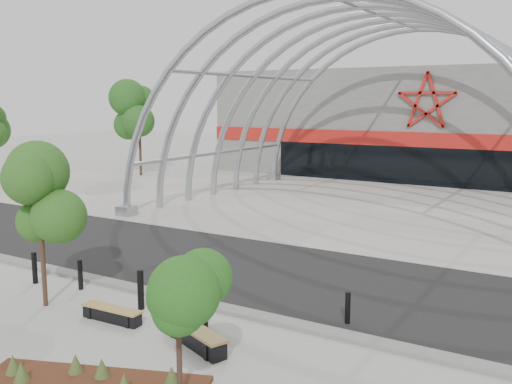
{
  "coord_description": "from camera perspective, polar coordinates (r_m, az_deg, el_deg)",
  "views": [
    {
      "loc": [
        10.04,
        -12.63,
        5.74
      ],
      "look_at": [
        0.0,
        4.0,
        2.6
      ],
      "focal_mm": 40.0,
      "sensor_mm": 36.0,
      "label": 1
    }
  ],
  "objects": [
    {
      "name": "forecourt",
      "position": [
        30.4,
        11.28,
        -1.84
      ],
      "size": [
        60.0,
        17.0,
        0.04
      ],
      "primitive_type": "cube",
      "color": "#A8A299",
      "rests_on": "ground"
    },
    {
      "name": "street_tree_0",
      "position": [
        16.73,
        -20.83,
        -1.02
      ],
      "size": [
        1.8,
        1.8,
        4.1
      ],
      "color": "black",
      "rests_on": "ground"
    },
    {
      "name": "bollard_0",
      "position": [
        19.44,
        -21.27,
        -7.08
      ],
      "size": [
        0.16,
        0.16,
        1.01
      ],
      "primitive_type": "cylinder",
      "color": "black",
      "rests_on": "ground"
    },
    {
      "name": "bench_0",
      "position": [
        15.73,
        -14.21,
        -11.78
      ],
      "size": [
        1.82,
        0.46,
        0.38
      ],
      "color": "black",
      "rests_on": "ground"
    },
    {
      "name": "bg_tree_0",
      "position": [
        44.36,
        -11.62,
        7.57
      ],
      "size": [
        3.0,
        3.0,
        6.45
      ],
      "color": "black",
      "rests_on": "ground"
    },
    {
      "name": "arena_building",
      "position": [
        47.19,
        18.94,
        6.56
      ],
      "size": [
        34.0,
        15.24,
        8.0
      ],
      "color": "slate",
      "rests_on": "ground"
    },
    {
      "name": "bollard_1",
      "position": [
        18.4,
        -17.16,
        -7.9
      ],
      "size": [
        0.15,
        0.15,
        0.93
      ],
      "primitive_type": "cylinder",
      "color": "black",
      "rests_on": "ground"
    },
    {
      "name": "street_tree_1",
      "position": [
        10.72,
        -7.84,
        -9.81
      ],
      "size": [
        1.33,
        1.33,
        3.15
      ],
      "color": "black",
      "rests_on": "ground"
    },
    {
      "name": "bollard_2",
      "position": [
        16.29,
        -11.46,
        -9.54
      ],
      "size": [
        0.18,
        0.18,
        1.12
      ],
      "primitive_type": "cylinder",
      "color": "black",
      "rests_on": "ground"
    },
    {
      "name": "planting_bed",
      "position": [
        12.62,
        -16.29,
        -17.64
      ],
      "size": [
        4.89,
        3.02,
        0.5
      ],
      "color": "#3D160F",
      "rests_on": "ground"
    },
    {
      "name": "ground",
      "position": [
        17.12,
        -7.05,
        -10.48
      ],
      "size": [
        140.0,
        140.0,
        0.0
      ],
      "primitive_type": "plane",
      "color": "#9E9D98",
      "rests_on": "ground"
    },
    {
      "name": "bench_1",
      "position": [
        13.93,
        -6.1,
        -14.21
      ],
      "size": [
        2.19,
        1.25,
        0.46
      ],
      "color": "black",
      "rests_on": "ground"
    },
    {
      "name": "kerb",
      "position": [
        16.91,
        -7.59,
        -10.52
      ],
      "size": [
        60.0,
        0.5,
        0.12
      ],
      "primitive_type": "cube",
      "color": "slate",
      "rests_on": "ground"
    },
    {
      "name": "vault_canopy",
      "position": [
        30.4,
        11.28,
        -1.85
      ],
      "size": [
        20.8,
        15.8,
        20.36
      ],
      "color": "#9EA3A9",
      "rests_on": "ground"
    },
    {
      "name": "road",
      "position": [
        19.84,
        -0.75,
        -7.6
      ],
      "size": [
        140.0,
        7.0,
        0.02
      ],
      "primitive_type": "cube",
      "color": "black",
      "rests_on": "ground"
    },
    {
      "name": "bollard_3",
      "position": [
        14.83,
        -5.13,
        -11.66
      ],
      "size": [
        0.15,
        0.15,
        0.94
      ],
      "primitive_type": "cylinder",
      "color": "black",
      "rests_on": "ground"
    },
    {
      "name": "bollard_4",
      "position": [
        15.2,
        9.16,
        -11.38
      ],
      "size": [
        0.14,
        0.14,
        0.86
      ],
      "primitive_type": "cylinder",
      "color": "black",
      "rests_on": "ground"
    }
  ]
}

